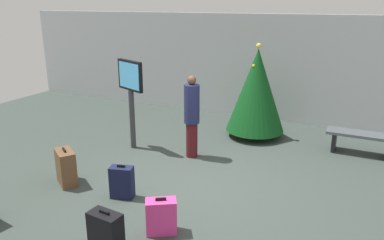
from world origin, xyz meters
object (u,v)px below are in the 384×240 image
(holiday_tree, at_px, (256,90))
(suitcase_4, at_px, (66,167))
(suitcase_3, at_px, (161,216))
(traveller_0, at_px, (192,115))
(suitcase_2, at_px, (122,182))
(suitcase_1, at_px, (106,233))
(waiting_bench, at_px, (361,139))
(flight_info_kiosk, at_px, (131,89))

(holiday_tree, height_order, suitcase_4, holiday_tree)
(holiday_tree, height_order, suitcase_3, holiday_tree)
(holiday_tree, bearing_deg, traveller_0, -114.62)
(traveller_0, xyz_separation_m, suitcase_4, (-1.48, -2.11, -0.60))
(traveller_0, distance_m, suitcase_2, 2.20)
(suitcase_1, bearing_deg, suitcase_2, 117.63)
(traveller_0, bearing_deg, suitcase_4, -124.98)
(suitcase_2, height_order, suitcase_4, suitcase_4)
(waiting_bench, distance_m, suitcase_4, 6.01)
(suitcase_2, relative_size, suitcase_3, 1.07)
(holiday_tree, distance_m, suitcase_1, 5.26)
(holiday_tree, bearing_deg, suitcase_1, -94.81)
(traveller_0, relative_size, suitcase_1, 2.87)
(suitcase_2, bearing_deg, holiday_tree, 74.13)
(waiting_bench, bearing_deg, holiday_tree, 176.85)
(suitcase_1, height_order, suitcase_3, suitcase_1)
(holiday_tree, xyz_separation_m, suitcase_2, (-1.11, -3.89, -0.87))
(waiting_bench, height_order, suitcase_2, suitcase_2)
(waiting_bench, xyz_separation_m, traveller_0, (-3.20, -1.67, 0.56))
(holiday_tree, bearing_deg, suitcase_4, -120.48)
(flight_info_kiosk, xyz_separation_m, traveller_0, (1.40, 0.12, -0.44))
(waiting_bench, height_order, suitcase_3, suitcase_3)
(traveller_0, xyz_separation_m, suitcase_2, (-0.28, -2.09, -0.64))
(flight_info_kiosk, height_order, suitcase_4, flight_info_kiosk)
(suitcase_3, bearing_deg, suitcase_2, 151.49)
(holiday_tree, relative_size, suitcase_1, 3.70)
(flight_info_kiosk, relative_size, suitcase_2, 3.34)
(holiday_tree, xyz_separation_m, suitcase_1, (-0.44, -5.17, -0.86))
(suitcase_2, xyz_separation_m, suitcase_4, (-1.19, -0.02, 0.04))
(traveller_0, height_order, suitcase_1, traveller_0)
(traveller_0, relative_size, suitcase_2, 2.95)
(suitcase_3, bearing_deg, traveller_0, 106.94)
(flight_info_kiosk, bearing_deg, traveller_0, 4.78)
(waiting_bench, bearing_deg, suitcase_1, -119.12)
(suitcase_2, height_order, suitcase_3, suitcase_2)
(suitcase_4, bearing_deg, traveller_0, 55.02)
(holiday_tree, distance_m, traveller_0, 1.99)
(flight_info_kiosk, height_order, suitcase_1, flight_info_kiosk)
(suitcase_3, relative_size, suitcase_4, 0.82)
(waiting_bench, xyz_separation_m, suitcase_1, (-2.81, -5.04, -0.07))
(traveller_0, bearing_deg, suitcase_1, -83.41)
(waiting_bench, relative_size, suitcase_3, 2.56)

